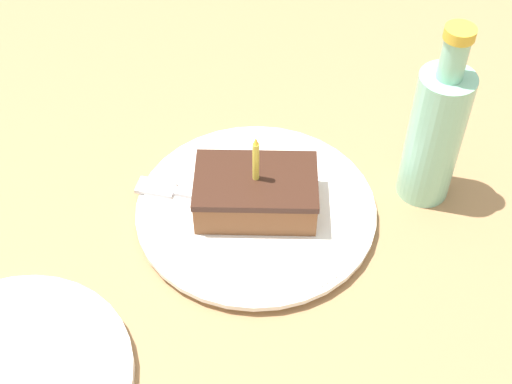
{
  "coord_description": "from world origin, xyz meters",
  "views": [
    {
      "loc": [
        0.51,
        -0.02,
        0.63
      ],
      "look_at": [
        -0.03,
        -0.03,
        0.04
      ],
      "focal_mm": 50.0,
      "sensor_mm": 36.0,
      "label": 1
    }
  ],
  "objects_px": {
    "cake_slice": "(256,192)",
    "bottle": "(435,132)",
    "fork": "(208,197)",
    "side_plate": "(8,381)",
    "plate": "(256,210)"
  },
  "relations": [
    {
      "from": "cake_slice",
      "to": "fork",
      "type": "bearing_deg",
      "value": -101.59
    },
    {
      "from": "plate",
      "to": "side_plate",
      "type": "relative_size",
      "value": 1.16
    },
    {
      "from": "side_plate",
      "to": "cake_slice",
      "type": "bearing_deg",
      "value": 133.56
    },
    {
      "from": "bottle",
      "to": "side_plate",
      "type": "relative_size",
      "value": 0.96
    },
    {
      "from": "cake_slice",
      "to": "bottle",
      "type": "distance_m",
      "value": 0.21
    },
    {
      "from": "cake_slice",
      "to": "bottle",
      "type": "bearing_deg",
      "value": 103.23
    },
    {
      "from": "plate",
      "to": "cake_slice",
      "type": "distance_m",
      "value": 0.03
    },
    {
      "from": "fork",
      "to": "side_plate",
      "type": "xyz_separation_m",
      "value": [
        0.23,
        -0.17,
        -0.01
      ]
    },
    {
      "from": "cake_slice",
      "to": "fork",
      "type": "xyz_separation_m",
      "value": [
        -0.01,
        -0.06,
        -0.02
      ]
    },
    {
      "from": "plate",
      "to": "fork",
      "type": "relative_size",
      "value": 1.39
    },
    {
      "from": "plate",
      "to": "bottle",
      "type": "bearing_deg",
      "value": 103.09
    },
    {
      "from": "cake_slice",
      "to": "bottle",
      "type": "relative_size",
      "value": 0.6
    },
    {
      "from": "cake_slice",
      "to": "fork",
      "type": "distance_m",
      "value": 0.06
    },
    {
      "from": "fork",
      "to": "cake_slice",
      "type": "bearing_deg",
      "value": 78.41
    },
    {
      "from": "cake_slice",
      "to": "bottle",
      "type": "xyz_separation_m",
      "value": [
        -0.05,
        0.2,
        0.05
      ]
    }
  ]
}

